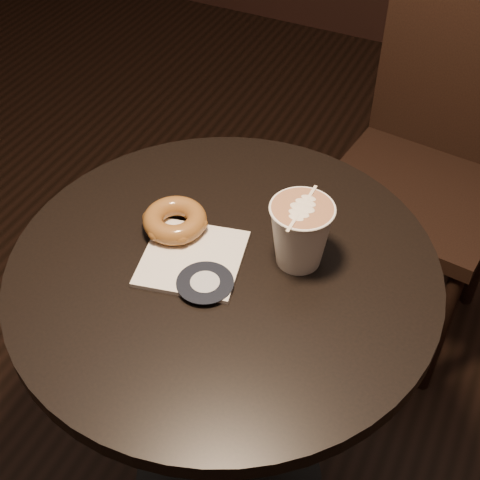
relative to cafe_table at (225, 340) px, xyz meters
The scene contains 5 objects.
cafe_table is the anchor object (origin of this frame).
chair 0.78m from the cafe_table, 75.04° to the left, with size 0.46×0.46×1.05m.
pastry_bag 0.21m from the cafe_table, 165.20° to the right, with size 0.16×0.16×0.01m, color white.
doughnut 0.25m from the cafe_table, 162.22° to the left, with size 0.11×0.11×0.03m, color brown.
latte_cup 0.28m from the cafe_table, 30.67° to the left, with size 0.10×0.10×0.11m, color white, non-canonical shape.
Camera 1 is at (0.35, -0.66, 1.53)m, focal length 50.00 mm.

